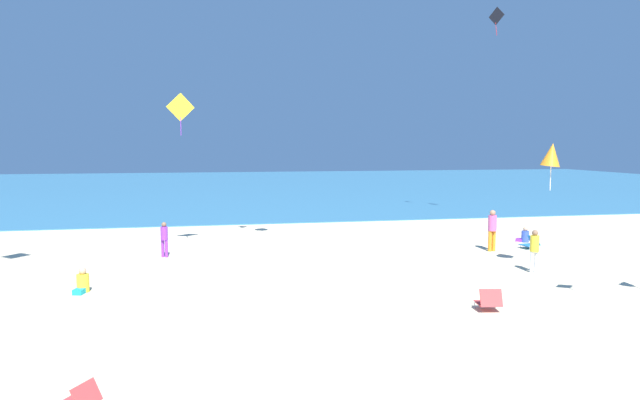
{
  "coord_description": "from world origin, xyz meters",
  "views": [
    {
      "loc": [
        -3.73,
        -10.51,
        4.52
      ],
      "look_at": [
        0.0,
        8.52,
        2.59
      ],
      "focal_mm": 31.37,
      "sensor_mm": 36.0,
      "label": 1
    }
  ],
  "objects_px": {
    "person_0": "(492,227)",
    "kite_yellow": "(180,108)",
    "beach_chair_far_right": "(80,399)",
    "beach_chair_near_camera": "(531,243)",
    "person_1": "(82,283)",
    "person_3": "(524,236)",
    "kite_black": "(497,16)",
    "kite_orange": "(551,155)",
    "beach_chair_far_left": "(489,301)",
    "person_2": "(534,248)",
    "person_4": "(164,237)"
  },
  "relations": [
    {
      "from": "person_2",
      "to": "kite_yellow",
      "type": "bearing_deg",
      "value": 63.17
    },
    {
      "from": "person_4",
      "to": "kite_yellow",
      "type": "height_order",
      "value": "kite_yellow"
    },
    {
      "from": "beach_chair_far_left",
      "to": "kite_orange",
      "type": "height_order",
      "value": "kite_orange"
    },
    {
      "from": "person_4",
      "to": "kite_yellow",
      "type": "bearing_deg",
      "value": -11.58
    },
    {
      "from": "kite_yellow",
      "to": "kite_orange",
      "type": "relative_size",
      "value": 1.04
    },
    {
      "from": "beach_chair_near_camera",
      "to": "person_3",
      "type": "relative_size",
      "value": 1.08
    },
    {
      "from": "person_3",
      "to": "kite_black",
      "type": "distance_m",
      "value": 13.86
    },
    {
      "from": "beach_chair_near_camera",
      "to": "beach_chair_far_left",
      "type": "height_order",
      "value": "beach_chair_far_left"
    },
    {
      "from": "beach_chair_near_camera",
      "to": "kite_yellow",
      "type": "height_order",
      "value": "kite_yellow"
    },
    {
      "from": "kite_black",
      "to": "kite_orange",
      "type": "height_order",
      "value": "kite_black"
    },
    {
      "from": "kite_yellow",
      "to": "beach_chair_far_right",
      "type": "bearing_deg",
      "value": -94.22
    },
    {
      "from": "beach_chair_far_right",
      "to": "person_0",
      "type": "height_order",
      "value": "person_0"
    },
    {
      "from": "person_4",
      "to": "kite_orange",
      "type": "xyz_separation_m",
      "value": [
        13.59,
        -5.28,
        3.34
      ]
    },
    {
      "from": "person_1",
      "to": "kite_yellow",
      "type": "bearing_deg",
      "value": 170.33
    },
    {
      "from": "kite_black",
      "to": "person_2",
      "type": "bearing_deg",
      "value": -111.97
    },
    {
      "from": "beach_chair_far_right",
      "to": "kite_yellow",
      "type": "bearing_deg",
      "value": -64.11
    },
    {
      "from": "beach_chair_far_left",
      "to": "person_1",
      "type": "height_order",
      "value": "person_1"
    },
    {
      "from": "person_1",
      "to": "kite_black",
      "type": "height_order",
      "value": "kite_black"
    },
    {
      "from": "person_2",
      "to": "beach_chair_near_camera",
      "type": "bearing_deg",
      "value": -30.19
    },
    {
      "from": "person_2",
      "to": "beach_chair_far_left",
      "type": "bearing_deg",
      "value": 136.37
    },
    {
      "from": "beach_chair_near_camera",
      "to": "person_1",
      "type": "bearing_deg",
      "value": 3.78
    },
    {
      "from": "person_4",
      "to": "kite_yellow",
      "type": "xyz_separation_m",
      "value": [
        0.7,
        1.01,
        5.21
      ]
    },
    {
      "from": "beach_chair_near_camera",
      "to": "person_4",
      "type": "relative_size",
      "value": 0.55
    },
    {
      "from": "person_3",
      "to": "kite_orange",
      "type": "distance_m",
      "value": 7.36
    },
    {
      "from": "person_2",
      "to": "kite_black",
      "type": "bearing_deg",
      "value": -21.69
    },
    {
      "from": "person_1",
      "to": "kite_black",
      "type": "bearing_deg",
      "value": 136.72
    },
    {
      "from": "person_0",
      "to": "kite_orange",
      "type": "relative_size",
      "value": 1.05
    },
    {
      "from": "beach_chair_far_right",
      "to": "person_0",
      "type": "bearing_deg",
      "value": -109.16
    },
    {
      "from": "person_2",
      "to": "person_4",
      "type": "distance_m",
      "value": 14.09
    },
    {
      "from": "person_1",
      "to": "kite_yellow",
      "type": "height_order",
      "value": "kite_yellow"
    },
    {
      "from": "person_0",
      "to": "person_2",
      "type": "relative_size",
      "value": 1.16
    },
    {
      "from": "beach_chair_near_camera",
      "to": "kite_yellow",
      "type": "bearing_deg",
      "value": -17.09
    },
    {
      "from": "kite_black",
      "to": "person_3",
      "type": "bearing_deg",
      "value": -106.46
    },
    {
      "from": "beach_chair_near_camera",
      "to": "person_0",
      "type": "height_order",
      "value": "person_0"
    },
    {
      "from": "kite_orange",
      "to": "kite_black",
      "type": "bearing_deg",
      "value": 70.05
    },
    {
      "from": "person_0",
      "to": "kite_yellow",
      "type": "distance_m",
      "value": 13.99
    },
    {
      "from": "person_3",
      "to": "kite_yellow",
      "type": "height_order",
      "value": "kite_yellow"
    },
    {
      "from": "beach_chair_far_left",
      "to": "kite_orange",
      "type": "xyz_separation_m",
      "value": [
        4.35,
        3.98,
        3.87
      ]
    },
    {
      "from": "person_2",
      "to": "kite_orange",
      "type": "xyz_separation_m",
      "value": [
        0.53,
        0.03,
        3.28
      ]
    },
    {
      "from": "beach_chair_far_left",
      "to": "person_4",
      "type": "bearing_deg",
      "value": 54.13
    },
    {
      "from": "beach_chair_far_left",
      "to": "beach_chair_near_camera",
      "type": "bearing_deg",
      "value": -28.4
    },
    {
      "from": "beach_chair_far_right",
      "to": "person_1",
      "type": "bearing_deg",
      "value": -48.28
    },
    {
      "from": "beach_chair_near_camera",
      "to": "person_3",
      "type": "height_order",
      "value": "person_3"
    },
    {
      "from": "beach_chair_far_right",
      "to": "beach_chair_near_camera",
      "type": "xyz_separation_m",
      "value": [
        15.86,
        12.19,
        -0.02
      ]
    },
    {
      "from": "kite_yellow",
      "to": "kite_black",
      "type": "bearing_deg",
      "value": 20.68
    },
    {
      "from": "beach_chair_near_camera",
      "to": "beach_chair_far_right",
      "type": "bearing_deg",
      "value": 28.69
    },
    {
      "from": "person_3",
      "to": "kite_black",
      "type": "height_order",
      "value": "kite_black"
    },
    {
      "from": "beach_chair_near_camera",
      "to": "beach_chair_far_left",
      "type": "relative_size",
      "value": 1.04
    },
    {
      "from": "person_0",
      "to": "kite_black",
      "type": "bearing_deg",
      "value": -37.57
    },
    {
      "from": "beach_chair_far_left",
      "to": "person_1",
      "type": "xyz_separation_m",
      "value": [
        -11.29,
        4.2,
        -0.01
      ]
    }
  ]
}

